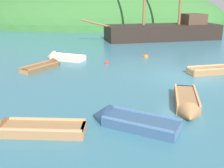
{
  "coord_description": "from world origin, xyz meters",
  "views": [
    {
      "loc": [
        -4.62,
        -15.09,
        4.44
      ],
      "look_at": [
        -4.2,
        -1.45,
        0.11
      ],
      "focal_mm": 44.07,
      "sensor_mm": 36.0,
      "label": 1
    }
  ],
  "objects": [
    {
      "name": "ground_plane",
      "position": [
        0.0,
        0.0,
        0.0
      ],
      "size": [
        120.0,
        120.0,
        0.0
      ],
      "primitive_type": "plane",
      "color": "teal"
    },
    {
      "name": "buoy_red",
      "position": [
        -4.41,
        3.62,
        0.0
      ],
      "size": [
        0.33,
        0.33,
        0.33
      ],
      "primitive_type": "sphere",
      "color": "red",
      "rests_on": "ground"
    },
    {
      "name": "shore_hill",
      "position": [
        -5.25,
        34.23,
        0.0
      ],
      "size": [
        44.5,
        26.98,
        13.6
      ],
      "primitive_type": "ellipsoid",
      "color": "#387033",
      "rests_on": "ground"
    },
    {
      "name": "rowboat_outer_left",
      "position": [
        -3.78,
        -6.07,
        0.12
      ],
      "size": [
        3.41,
        2.53,
        1.03
      ],
      "rotation": [
        0.0,
        0.0,
        2.64
      ],
      "color": "#335175",
      "rests_on": "ground"
    },
    {
      "name": "rowboat_near_dock",
      "position": [
        -1.14,
        -4.44,
        0.14
      ],
      "size": [
        1.61,
        3.53,
        0.88
      ],
      "rotation": [
        0.0,
        0.0,
        4.5
      ],
      "color": "#9E7047",
      "rests_on": "ground"
    },
    {
      "name": "rowboat_portside",
      "position": [
        2.22,
        0.86,
        0.13
      ],
      "size": [
        3.4,
        1.6,
        0.92
      ],
      "rotation": [
        0.0,
        0.0,
        0.21
      ],
      "color": "#9E7047",
      "rests_on": "ground"
    },
    {
      "name": "buoy_orange",
      "position": [
        -1.35,
        5.71,
        0.0
      ],
      "size": [
        0.4,
        0.4,
        0.4
      ],
      "primitive_type": "sphere",
      "color": "orange",
      "rests_on": "ground"
    },
    {
      "name": "rowboat_far",
      "position": [
        -8.43,
        2.45,
        0.09
      ],
      "size": [
        2.55,
        3.14,
        0.86
      ],
      "rotation": [
        0.0,
        0.0,
        0.97
      ],
      "color": "brown",
      "rests_on": "ground"
    },
    {
      "name": "sailing_ship",
      "position": [
        1.94,
        14.73,
        0.63
      ],
      "size": [
        15.01,
        5.9,
        13.36
      ],
      "rotation": [
        0.0,
        0.0,
        3.34
      ],
      "color": "black",
      "rests_on": "ground"
    },
    {
      "name": "rowboat_center",
      "position": [
        -7.69,
        4.94,
        0.11
      ],
      "size": [
        3.25,
        2.23,
        1.01
      ],
      "rotation": [
        0.0,
        0.0,
        2.71
      ],
      "color": "beige",
      "rests_on": "ground"
    },
    {
      "name": "rowboat_outer_right",
      "position": [
        -7.15,
        -6.58,
        0.1
      ],
      "size": [
        3.51,
        1.17,
        0.87
      ],
      "rotation": [
        0.0,
        0.0,
        3.06
      ],
      "color": "#9E7047",
      "rests_on": "ground"
    }
  ]
}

